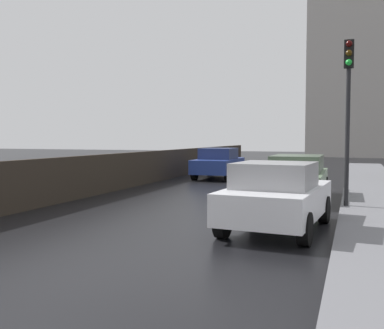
% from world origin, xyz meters
% --- Properties ---
extents(ground, '(120.00, 120.00, 0.00)m').
position_xyz_m(ground, '(0.00, 0.00, 0.00)').
color(ground, black).
extents(car_white_near_kerb, '(2.11, 3.94, 1.51)m').
position_xyz_m(car_white_near_kerb, '(2.76, 4.59, 0.76)').
color(car_white_near_kerb, silver).
rests_on(car_white_near_kerb, ground).
extents(car_blue_mid_road, '(1.92, 4.09, 1.51)m').
position_xyz_m(car_blue_mid_road, '(-2.02, 16.25, 0.77)').
color(car_blue_mid_road, navy).
rests_on(car_blue_mid_road, ground).
extents(car_green_far_ahead, '(1.92, 4.45, 1.45)m').
position_xyz_m(car_green_far_ahead, '(2.55, 9.97, 0.76)').
color(car_green_far_ahead, slate).
rests_on(car_green_far_ahead, ground).
extents(traffic_light, '(0.26, 0.39, 4.56)m').
position_xyz_m(traffic_light, '(4.15, 7.93, 3.29)').
color(traffic_light, black).
rests_on(traffic_light, sidewalk_strip).
extents(distant_tower, '(15.24, 10.13, 25.50)m').
position_xyz_m(distant_tower, '(7.05, 46.16, 11.26)').
color(distant_tower, '#9E9993').
rests_on(distant_tower, ground).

